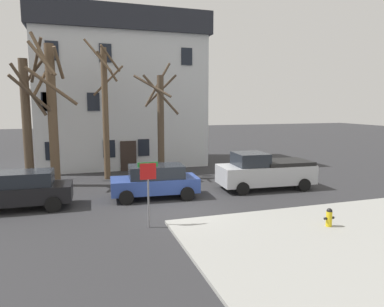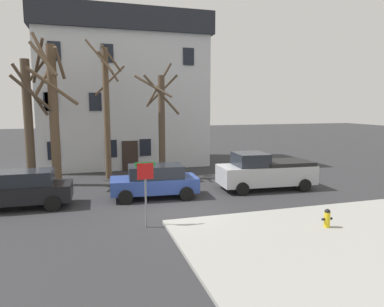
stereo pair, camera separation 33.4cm
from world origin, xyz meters
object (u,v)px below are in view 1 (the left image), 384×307
fire_hydrant (329,217)px  tree_bare_far (105,109)px  building_main (121,91)px  street_sign_pole (148,182)px  tree_bare_mid (52,109)px  tree_bare_end (160,121)px  pickup_truck_silver (265,171)px  car_black_wagon (17,190)px  car_blue_wagon (155,181)px  tree_bare_near (28,116)px

fire_hydrant → tree_bare_far: bearing=121.3°
building_main → tree_bare_far: bearing=-105.6°
building_main → street_sign_pole: size_ratio=5.00×
tree_bare_mid → tree_bare_end: size_ratio=1.17×
fire_hydrant → pickup_truck_silver: bearing=81.8°
pickup_truck_silver → fire_hydrant: size_ratio=7.67×
tree_bare_far → street_sign_pole: 9.86m
tree_bare_end → car_black_wagon: size_ratio=1.53×
tree_bare_far → fire_hydrant: size_ratio=12.11×
car_black_wagon → street_sign_pole: 6.59m
building_main → street_sign_pole: bearing=-93.0°
pickup_truck_silver → car_blue_wagon: bearing=-179.6°
tree_bare_near → car_black_wagon: 5.69m
car_blue_wagon → tree_bare_near: bearing=142.7°
tree_bare_far → tree_bare_end: 3.41m
tree_bare_end → car_black_wagon: (-7.52, -4.54, -2.74)m
building_main → car_blue_wagon: bearing=-88.3°
street_sign_pole → tree_bare_far: bearing=94.8°
fire_hydrant → street_sign_pole: street_sign_pole is taller
tree_bare_near → tree_bare_end: (7.49, -0.24, -0.36)m
pickup_truck_silver → tree_bare_end: bearing=137.4°
car_black_wagon → fire_hydrant: car_black_wagon is taller
tree_bare_end → fire_hydrant: (3.92, -10.85, -3.14)m
tree_bare_near → tree_bare_far: (4.28, 0.63, 0.37)m
tree_bare_mid → street_sign_pole: bearing=-65.8°
tree_bare_near → tree_bare_end: tree_bare_near is taller
car_blue_wagon → tree_bare_far: bearing=109.7°
pickup_truck_silver → street_sign_pole: 8.40m
building_main → tree_bare_end: 7.06m
car_black_wagon → street_sign_pole: bearing=-38.6°
tree_bare_end → street_sign_pole: tree_bare_end is taller
pickup_truck_silver → car_black_wagon: bearing=-179.6°
car_blue_wagon → fire_hydrant: size_ratio=6.31×
pickup_truck_silver → fire_hydrant: bearing=-98.2°
car_black_wagon → street_sign_pole: size_ratio=1.89×
building_main → car_blue_wagon: size_ratio=2.85×
building_main → tree_bare_end: (1.63, -6.55, -2.07)m
tree_bare_far → car_black_wagon: tree_bare_far is taller
tree_bare_far → car_black_wagon: 7.73m
tree_bare_near → fire_hydrant: bearing=-44.2°
tree_bare_mid → street_sign_pole: tree_bare_mid is taller
tree_bare_mid → tree_bare_end: bearing=1.8°
tree_bare_mid → fire_hydrant: bearing=-46.5°
tree_bare_far → car_black_wagon: (-4.30, -5.40, -3.47)m
tree_bare_end → car_black_wagon: tree_bare_end is taller
car_blue_wagon → street_sign_pole: size_ratio=1.75×
building_main → pickup_truck_silver: size_ratio=2.35×
street_sign_pole → pickup_truck_silver: bearing=29.9°
building_main → car_blue_wagon: building_main is taller
tree_bare_near → tree_bare_far: size_ratio=0.98×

